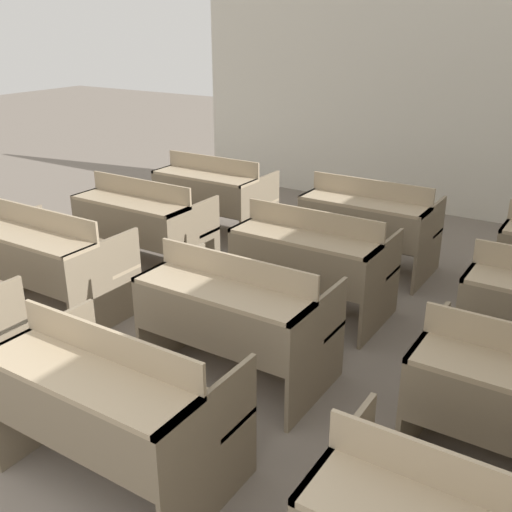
{
  "coord_description": "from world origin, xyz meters",
  "views": [
    {
      "loc": [
        2.22,
        -0.29,
        2.31
      ],
      "look_at": [
        0.18,
        2.91,
        0.78
      ],
      "focal_mm": 42.0,
      "sensor_mm": 36.0,
      "label": 1
    }
  ],
  "objects_px": {
    "bench_third_left": "(143,222)",
    "bench_third_center": "(312,260)",
    "bench_second_center": "(236,315)",
    "bench_second_left": "(50,259)",
    "bench_back_left": "(214,194)",
    "bench_front_center": "(114,401)",
    "bench_back_center": "(369,223)"
  },
  "relations": [
    {
      "from": "bench_second_left",
      "to": "bench_back_center",
      "type": "relative_size",
      "value": 1.0
    },
    {
      "from": "bench_second_left",
      "to": "bench_third_left",
      "type": "height_order",
      "value": "same"
    },
    {
      "from": "bench_third_center",
      "to": "bench_back_center",
      "type": "bearing_deg",
      "value": 88.76
    },
    {
      "from": "bench_second_left",
      "to": "bench_back_left",
      "type": "xyz_separation_m",
      "value": [
        -0.01,
        2.26,
        0.0
      ]
    },
    {
      "from": "bench_front_center",
      "to": "bench_back_center",
      "type": "distance_m",
      "value": 3.37
    },
    {
      "from": "bench_back_center",
      "to": "bench_second_center",
      "type": "bearing_deg",
      "value": -90.07
    },
    {
      "from": "bench_third_left",
      "to": "bench_third_center",
      "type": "height_order",
      "value": "same"
    },
    {
      "from": "bench_back_left",
      "to": "bench_back_center",
      "type": "bearing_deg",
      "value": -0.42
    },
    {
      "from": "bench_second_left",
      "to": "bench_front_center",
      "type": "bearing_deg",
      "value": -31.4
    },
    {
      "from": "bench_front_center",
      "to": "bench_third_left",
      "type": "xyz_separation_m",
      "value": [
        -1.83,
        2.23,
        0.0
      ]
    },
    {
      "from": "bench_third_left",
      "to": "bench_third_center",
      "type": "xyz_separation_m",
      "value": [
        1.8,
        0.02,
        0.0
      ]
    },
    {
      "from": "bench_second_center",
      "to": "bench_third_center",
      "type": "xyz_separation_m",
      "value": [
        -0.02,
        1.12,
        0.0
      ]
    },
    {
      "from": "bench_front_center",
      "to": "bench_third_left",
      "type": "bearing_deg",
      "value": 129.47
    },
    {
      "from": "bench_back_left",
      "to": "bench_third_left",
      "type": "bearing_deg",
      "value": -89.41
    },
    {
      "from": "bench_front_center",
      "to": "bench_second_left",
      "type": "distance_m",
      "value": 2.15
    },
    {
      "from": "bench_third_center",
      "to": "bench_second_left",
      "type": "bearing_deg",
      "value": -148.15
    },
    {
      "from": "bench_front_center",
      "to": "bench_back_center",
      "type": "bearing_deg",
      "value": 90.1
    },
    {
      "from": "bench_front_center",
      "to": "bench_back_left",
      "type": "bearing_deg",
      "value": 118.64
    },
    {
      "from": "bench_second_left",
      "to": "bench_third_center",
      "type": "height_order",
      "value": "same"
    },
    {
      "from": "bench_second_center",
      "to": "bench_third_center",
      "type": "distance_m",
      "value": 1.12
    },
    {
      "from": "bench_second_center",
      "to": "bench_second_left",
      "type": "bearing_deg",
      "value": 180.0
    },
    {
      "from": "bench_back_left",
      "to": "bench_back_center",
      "type": "distance_m",
      "value": 1.84
    },
    {
      "from": "bench_front_center",
      "to": "bench_third_center",
      "type": "distance_m",
      "value": 2.25
    },
    {
      "from": "bench_third_left",
      "to": "bench_third_center",
      "type": "relative_size",
      "value": 1.0
    },
    {
      "from": "bench_second_center",
      "to": "bench_third_left",
      "type": "distance_m",
      "value": 2.13
    },
    {
      "from": "bench_second_left",
      "to": "bench_back_left",
      "type": "distance_m",
      "value": 2.26
    },
    {
      "from": "bench_second_left",
      "to": "bench_third_center",
      "type": "bearing_deg",
      "value": 31.85
    },
    {
      "from": "bench_third_left",
      "to": "bench_back_left",
      "type": "bearing_deg",
      "value": 90.59
    },
    {
      "from": "bench_third_center",
      "to": "bench_back_center",
      "type": "distance_m",
      "value": 1.12
    },
    {
      "from": "bench_second_left",
      "to": "bench_back_center",
      "type": "distance_m",
      "value": 2.9
    },
    {
      "from": "bench_front_center",
      "to": "bench_second_left",
      "type": "relative_size",
      "value": 1.0
    },
    {
      "from": "bench_second_center",
      "to": "bench_back_center",
      "type": "xyz_separation_m",
      "value": [
        0.0,
        2.24,
        0.0
      ]
    }
  ]
}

